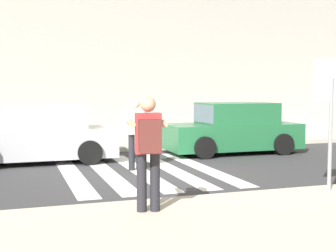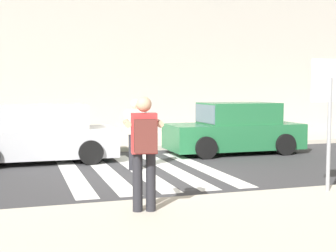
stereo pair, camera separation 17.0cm
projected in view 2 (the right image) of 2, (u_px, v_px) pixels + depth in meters
The scene contains 13 objects.
ground_plane at pixel (141, 172), 11.11m from camera, with size 120.00×120.00×0.00m, color #38383A.
sidewalk_far at pixel (100, 142), 16.80m from camera, with size 60.00×4.80×0.14m, color beige.
building_facade_far at pixel (83, 48), 20.69m from camera, with size 56.00×4.00×7.53m, color #ADA89E.
crosswalk_stripe_0 at pixel (72, 174), 10.82m from camera, with size 0.44×5.20×0.01m, color silver.
crosswalk_stripe_1 at pixel (107, 172), 11.06m from camera, with size 0.44×5.20×0.01m, color silver.
crosswalk_stripe_2 at pixel (139, 170), 11.30m from camera, with size 0.44×5.20×0.01m, color silver.
crosswalk_stripe_3 at pixel (171, 169), 11.54m from camera, with size 0.44×5.20×0.01m, color silver.
crosswalk_stripe_4 at pixel (201, 167), 11.78m from camera, with size 0.44×5.20×0.01m, color silver.
stop_sign at pixel (330, 96), 8.32m from camera, with size 0.76×0.08×2.36m.
photographer_with_backpack at pixel (144, 144), 6.94m from camera, with size 0.67×0.90×1.72m.
pedestrian_crossing at pixel (135, 130), 11.32m from camera, with size 0.58×0.29×1.72m.
parked_car_silver at pixel (40, 135), 12.57m from camera, with size 4.10×1.92×1.55m.
parked_car_green at pixel (235, 130), 14.31m from camera, with size 4.10×1.92×1.55m.
Camera 2 is at (-2.73, -10.66, 1.98)m, focal length 50.00 mm.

